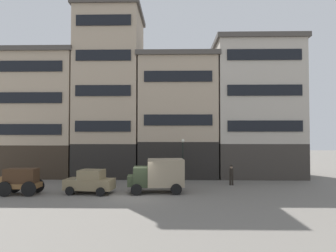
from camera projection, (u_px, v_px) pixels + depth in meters
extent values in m
plane|color=slate|center=(136.00, 195.00, 21.18)|extent=(120.00, 120.00, 0.00)
cube|color=#33281E|center=(41.00, 160.00, 31.84)|extent=(8.56, 6.60, 3.44)
cube|color=tan|center=(42.00, 102.00, 32.03)|extent=(8.56, 6.60, 9.68)
cube|color=#47423D|center=(43.00, 57.00, 32.18)|extent=(9.06, 7.10, 0.50)
cube|color=black|center=(26.00, 130.00, 28.58)|extent=(7.19, 0.12, 1.10)
cube|color=black|center=(27.00, 98.00, 28.67)|extent=(7.19, 0.12, 1.10)
cube|color=black|center=(27.00, 66.00, 28.77)|extent=(7.19, 0.12, 1.10)
cube|color=black|center=(110.00, 159.00, 31.69)|extent=(6.69, 6.60, 3.59)
cube|color=tan|center=(111.00, 79.00, 31.95)|extent=(6.69, 6.60, 14.40)
cube|color=#47423D|center=(111.00, 14.00, 32.16)|extent=(7.19, 7.10, 0.50)
cube|color=black|center=(103.00, 126.00, 28.43)|extent=(5.62, 0.12, 1.10)
cube|color=black|center=(103.00, 91.00, 28.53)|extent=(5.62, 0.12, 1.10)
cube|color=black|center=(103.00, 55.00, 28.64)|extent=(5.62, 0.12, 1.10)
cube|color=black|center=(103.00, 20.00, 28.74)|extent=(5.62, 0.12, 1.10)
cube|color=black|center=(178.00, 158.00, 31.53)|extent=(8.16, 6.60, 3.80)
cube|color=tan|center=(178.00, 102.00, 31.71)|extent=(8.16, 6.60, 8.81)
cube|color=#47423D|center=(178.00, 61.00, 31.85)|extent=(8.66, 7.10, 0.50)
cube|color=black|center=(178.00, 120.00, 28.29)|extent=(6.85, 0.12, 1.10)
cube|color=black|center=(178.00, 76.00, 28.42)|extent=(6.85, 0.12, 1.10)
cube|color=#38332D|center=(256.00, 159.00, 31.35)|extent=(8.83, 6.60, 3.60)
cube|color=#B7AD9E|center=(255.00, 95.00, 31.56)|extent=(8.83, 6.60, 10.74)
cube|color=#47423D|center=(255.00, 45.00, 31.72)|extent=(9.33, 7.10, 0.50)
cube|color=black|center=(265.00, 126.00, 28.10)|extent=(7.42, 0.12, 1.10)
cube|color=black|center=(265.00, 90.00, 28.20)|extent=(7.42, 0.12, 1.10)
cube|color=black|center=(264.00, 55.00, 28.30)|extent=(7.42, 0.12, 1.10)
cube|color=brown|center=(21.00, 185.00, 21.45)|extent=(2.74, 1.38, 0.36)
cube|color=#3D2819|center=(21.00, 176.00, 21.48)|extent=(2.33, 1.17, 1.10)
cube|color=brown|center=(6.00, 179.00, 21.46)|extent=(0.43, 1.05, 0.50)
cylinder|color=black|center=(4.00, 189.00, 20.73)|extent=(1.10, 0.11, 1.10)
cylinder|color=black|center=(14.00, 186.00, 22.15)|extent=(1.10, 0.11, 1.10)
cylinder|color=black|center=(29.00, 189.00, 20.75)|extent=(1.10, 0.11, 1.10)
cylinder|color=black|center=(37.00, 186.00, 22.17)|extent=(1.10, 0.11, 1.10)
cube|color=#2D3823|center=(143.00, 176.00, 22.14)|extent=(1.54, 1.82, 1.50)
cube|color=#2D3823|center=(134.00, 180.00, 22.09)|extent=(1.02, 1.52, 0.80)
cube|color=gray|center=(166.00, 172.00, 22.27)|extent=(2.96, 2.14, 2.10)
cube|color=silver|center=(137.00, 173.00, 22.12)|extent=(0.31, 1.37, 0.64)
cylinder|color=black|center=(136.00, 190.00, 21.14)|extent=(0.86, 0.29, 0.84)
cylinder|color=black|center=(137.00, 185.00, 23.03)|extent=(0.86, 0.29, 0.84)
cylinder|color=black|center=(176.00, 189.00, 21.34)|extent=(0.86, 0.29, 0.84)
cylinder|color=black|center=(174.00, 185.00, 23.23)|extent=(0.86, 0.29, 0.84)
cube|color=#7A6B4C|center=(90.00, 184.00, 21.86)|extent=(3.86, 2.02, 0.80)
cube|color=#7A6B4C|center=(92.00, 174.00, 21.86)|extent=(1.95, 1.64, 0.70)
cube|color=silver|center=(81.00, 176.00, 21.97)|extent=(0.48, 1.34, 0.56)
cylinder|color=black|center=(70.00, 191.00, 21.18)|extent=(0.68, 0.26, 0.66)
cylinder|color=black|center=(80.00, 187.00, 22.84)|extent=(0.68, 0.26, 0.66)
cylinder|color=black|center=(100.00, 192.00, 20.85)|extent=(0.68, 0.26, 0.66)
cylinder|color=black|center=(108.00, 188.00, 22.52)|extent=(0.68, 0.26, 0.66)
cylinder|color=black|center=(230.00, 180.00, 25.38)|extent=(0.16, 0.16, 0.85)
cylinder|color=black|center=(233.00, 180.00, 25.38)|extent=(0.16, 0.16, 0.85)
cylinder|color=black|center=(231.00, 172.00, 25.40)|extent=(0.38, 0.38, 0.62)
sphere|color=tan|center=(231.00, 167.00, 25.41)|extent=(0.22, 0.22, 0.22)
cylinder|color=black|center=(231.00, 166.00, 25.42)|extent=(0.28, 0.28, 0.02)
cylinder|color=black|center=(231.00, 166.00, 25.42)|extent=(0.18, 0.18, 0.09)
cylinder|color=black|center=(183.00, 163.00, 26.65)|extent=(0.12, 0.12, 3.80)
sphere|color=silver|center=(183.00, 141.00, 26.71)|extent=(0.32, 0.32, 0.32)
cylinder|color=maroon|center=(35.00, 179.00, 26.46)|extent=(0.24, 0.24, 0.70)
sphere|color=maroon|center=(36.00, 175.00, 26.47)|extent=(0.22, 0.22, 0.22)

